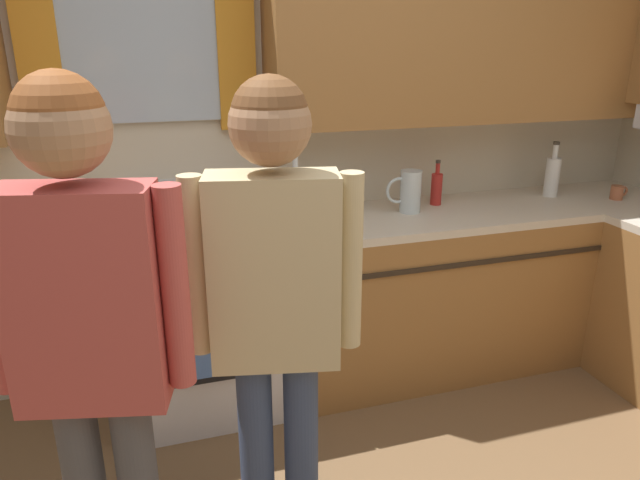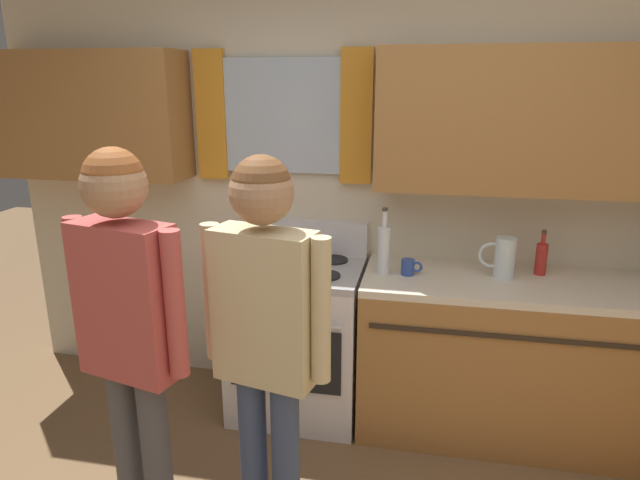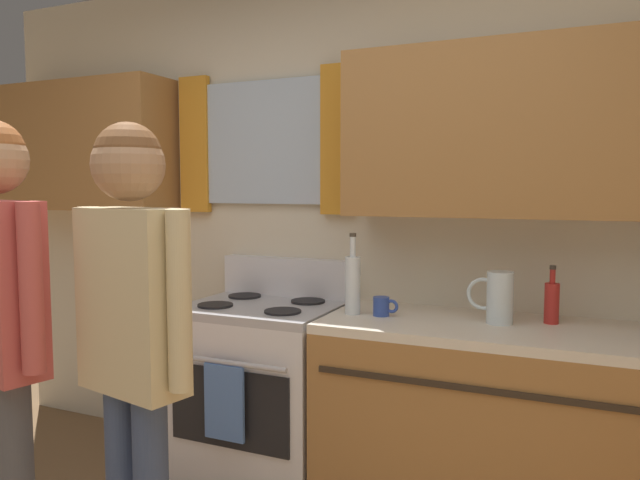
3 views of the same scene
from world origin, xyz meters
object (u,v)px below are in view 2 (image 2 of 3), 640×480
at_px(adult_left, 128,317).
at_px(adult_in_plaid, 265,323).
at_px(bottle_sauce_red, 541,258).
at_px(water_pitcher, 504,257).
at_px(mug_cobalt_blue, 409,267).
at_px(bottle_tall_clear, 384,249).
at_px(stove_oven, 298,336).

distance_m(adult_left, adult_in_plaid, 0.51).
distance_m(bottle_sauce_red, adult_left, 2.12).
bearing_deg(water_pitcher, adult_left, -141.18).
distance_m(water_pitcher, adult_left, 1.90).
height_order(adult_left, adult_in_plaid, adult_left).
bearing_deg(adult_left, mug_cobalt_blue, 48.91).
xyz_separation_m(bottle_tall_clear, mug_cobalt_blue, (0.14, 0.01, -0.10)).
relative_size(water_pitcher, adult_left, 0.13).
distance_m(bottle_tall_clear, adult_in_plaid, 1.10).
xyz_separation_m(bottle_tall_clear, bottle_sauce_red, (0.83, 0.16, -0.05)).
bearing_deg(stove_oven, adult_in_plaid, -82.67).
bearing_deg(adult_left, stove_oven, 72.39).
height_order(bottle_tall_clear, mug_cobalt_blue, bottle_tall_clear).
bearing_deg(water_pitcher, bottle_tall_clear, -173.73).
bearing_deg(bottle_sauce_red, adult_left, -142.78).
bearing_deg(bottle_sauce_red, water_pitcher, -156.43).
relative_size(stove_oven, adult_left, 0.65).
height_order(bottle_tall_clear, water_pitcher, bottle_tall_clear).
height_order(stove_oven, water_pitcher, water_pitcher).
distance_m(mug_cobalt_blue, water_pitcher, 0.50).
relative_size(bottle_tall_clear, mug_cobalt_blue, 3.20).
bearing_deg(adult_in_plaid, bottle_sauce_red, 45.57).
bearing_deg(bottle_tall_clear, adult_left, -127.25).
height_order(stove_oven, adult_in_plaid, adult_in_plaid).
bearing_deg(stove_oven, adult_left, -107.61).
xyz_separation_m(mug_cobalt_blue, water_pitcher, (0.49, 0.06, 0.07)).
bearing_deg(mug_cobalt_blue, adult_in_plaid, -114.54).
relative_size(stove_oven, adult_in_plaid, 0.66).
bearing_deg(adult_in_plaid, adult_left, -171.31).
xyz_separation_m(mug_cobalt_blue, adult_in_plaid, (-0.48, -1.06, 0.11)).
bearing_deg(adult_in_plaid, mug_cobalt_blue, 65.46).
relative_size(mug_cobalt_blue, adult_left, 0.07).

